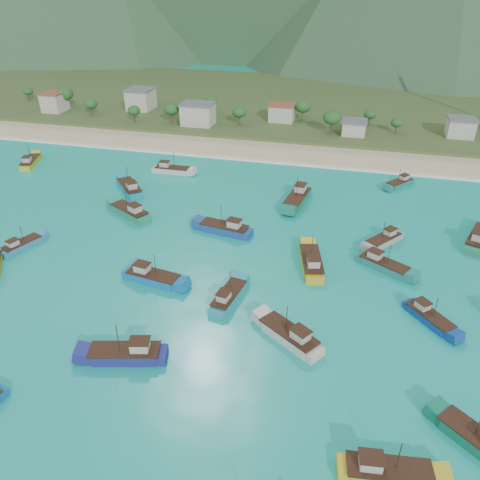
% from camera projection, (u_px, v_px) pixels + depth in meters
% --- Properties ---
extents(ground, '(600.00, 600.00, 0.00)m').
position_uv_depth(ground, '(208.00, 307.00, 78.31)').
color(ground, '#0D907D').
rests_on(ground, ground).
extents(beach, '(400.00, 18.00, 1.20)m').
position_uv_depth(beach, '(285.00, 152.00, 144.57)').
color(beach, beige).
rests_on(beach, ground).
extents(land, '(400.00, 110.00, 2.40)m').
position_uv_depth(land, '(309.00, 104.00, 195.73)').
color(land, '#385123').
rests_on(land, ground).
extents(surf_line, '(400.00, 2.50, 0.08)m').
position_uv_depth(surf_line, '(280.00, 163.00, 136.60)').
color(surf_line, white).
rests_on(surf_line, ground).
extents(village, '(214.72, 25.80, 7.31)m').
position_uv_depth(village, '(304.00, 117.00, 161.98)').
color(village, beige).
rests_on(village, ground).
extents(vegetation, '(276.70, 25.78, 9.01)m').
position_uv_depth(vegetation, '(269.00, 114.00, 163.66)').
color(vegetation, '#235623').
rests_on(vegetation, ground).
extents(boat_0, '(8.06, 9.27, 5.63)m').
position_uv_depth(boat_0, '(384.00, 241.00, 96.23)').
color(boat_0, '#A49C94').
rests_on(boat_0, ground).
extents(boat_2, '(8.10, 8.75, 5.45)m').
position_uv_depth(boat_2, '(429.00, 318.00, 74.93)').
color(boat_2, navy).
rests_on(boat_2, ground).
extents(boat_3, '(11.29, 4.79, 6.46)m').
position_uv_depth(boat_3, '(153.00, 278.00, 84.32)').
color(boat_3, '#0E65AB').
rests_on(boat_3, ground).
extents(boat_5, '(10.88, 4.44, 6.24)m').
position_uv_depth(boat_5, '(387.00, 473.00, 51.72)').
color(boat_5, gold).
rests_on(boat_5, ground).
extents(boat_8, '(10.41, 7.78, 6.07)m').
position_uv_depth(boat_8, '(383.00, 265.00, 88.04)').
color(boat_8, '#1D7773').
rests_on(boat_8, ground).
extents(boat_13, '(4.49, 10.27, 5.87)m').
position_uv_depth(boat_13, '(228.00, 297.00, 79.45)').
color(boat_13, teal).
rests_on(boat_13, ground).
extents(boat_15, '(10.94, 8.96, 6.52)m').
position_uv_depth(boat_15, '(290.00, 336.00, 70.86)').
color(boat_15, beige).
rests_on(boat_15, ground).
extents(boat_17, '(10.10, 9.12, 6.23)m').
position_uv_depth(boat_17, '(480.00, 443.00, 54.91)').
color(boat_17, '#0F664C').
rests_on(boat_17, ground).
extents(boat_18, '(5.34, 8.93, 5.07)m').
position_uv_depth(boat_18, '(22.00, 246.00, 94.69)').
color(boat_18, teal).
rests_on(boat_18, ground).
extents(boat_19, '(11.92, 5.25, 6.80)m').
position_uv_depth(boat_19, '(225.00, 229.00, 100.05)').
color(boat_19, navy).
rests_on(boat_19, ground).
extents(boat_20, '(7.69, 8.67, 5.31)m').
position_uv_depth(boat_20, '(400.00, 184.00, 121.92)').
color(boat_20, '#197463').
rests_on(boat_20, ground).
extents(boat_21, '(5.53, 13.11, 7.51)m').
position_uv_depth(boat_21, '(297.00, 199.00, 112.84)').
color(boat_21, '#137356').
rests_on(boat_21, ground).
extents(boat_22, '(6.30, 11.01, 6.24)m').
position_uv_depth(boat_22, '(30.00, 162.00, 134.90)').
color(boat_22, gold).
rests_on(boat_22, ground).
extents(boat_23, '(11.71, 8.54, 6.80)m').
position_uv_depth(boat_23, '(130.00, 212.00, 106.88)').
color(boat_23, '#1B8361').
rests_on(boat_23, ground).
extents(boat_25, '(11.83, 6.03, 6.71)m').
position_uv_depth(boat_25, '(127.00, 354.00, 67.49)').
color(boat_25, navy).
rests_on(boat_25, ground).
extents(boat_26, '(10.61, 3.24, 6.25)m').
position_uv_depth(boat_26, '(172.00, 170.00, 129.62)').
color(boat_26, beige).
rests_on(boat_26, ground).
extents(boat_27, '(7.86, 12.86, 7.31)m').
position_uv_depth(boat_27, '(479.00, 239.00, 96.01)').
color(boat_27, '#217C55').
rests_on(boat_27, ground).
extents(boat_29, '(6.01, 12.17, 6.91)m').
position_uv_depth(boat_29, '(311.00, 263.00, 88.34)').
color(boat_29, gold).
rests_on(boat_29, ground).
extents(boat_30, '(10.48, 11.14, 6.99)m').
position_uv_depth(boat_30, '(130.00, 189.00, 118.40)').
color(boat_30, teal).
rests_on(boat_30, ground).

